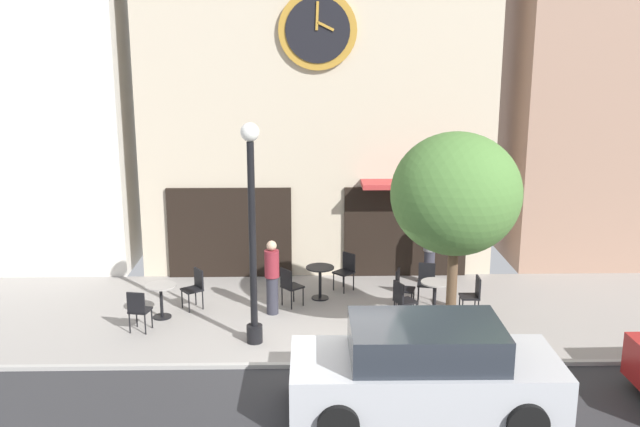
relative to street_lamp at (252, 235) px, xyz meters
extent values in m
cube|color=gray|center=(1.62, 1.48, -2.26)|extent=(26.01, 5.29, 0.05)
cube|color=#A8A5A0|center=(1.62, -1.15, -2.19)|extent=(26.01, 0.12, 0.08)
cube|color=beige|center=(1.34, 5.13, 2.33)|extent=(8.85, 2.01, 9.12)
cylinder|color=#B7842D|center=(1.34, 4.06, 3.85)|extent=(1.86, 0.10, 1.86)
cylinder|color=black|center=(1.34, 4.00, 3.85)|extent=(1.53, 0.04, 1.53)
cube|color=#B7842D|center=(1.53, 3.96, 3.95)|extent=(0.40, 0.03, 0.24)
cube|color=#B7842D|center=(1.33, 3.96, 4.18)|extent=(0.09, 0.03, 0.65)
cube|color=black|center=(-0.88, 4.08, -1.08)|extent=(3.10, 0.10, 2.30)
cube|color=black|center=(3.55, 4.08, -1.08)|extent=(3.10, 0.10, 2.30)
cube|color=#B23333|center=(3.82, 3.77, 0.22)|extent=(2.83, 0.90, 0.12)
cylinder|color=black|center=(0.00, 0.00, -2.05)|extent=(0.32, 0.32, 0.36)
cylinder|color=black|center=(0.00, 0.00, -0.21)|extent=(0.14, 0.14, 4.04)
sphere|color=white|center=(0.00, 0.00, 1.99)|extent=(0.36, 0.36, 0.36)
cylinder|color=brown|center=(3.84, -0.32, -1.12)|extent=(0.20, 0.20, 2.23)
ellipsoid|color=#4C7A38|center=(3.84, -0.32, 0.86)|extent=(2.46, 2.21, 2.33)
cylinder|color=black|center=(-2.10, 1.35, -1.87)|extent=(0.07, 0.07, 0.73)
cylinder|color=black|center=(-2.10, 1.35, -2.22)|extent=(0.40, 0.40, 0.03)
cylinder|color=gray|center=(-2.10, 1.35, -1.50)|extent=(0.67, 0.67, 0.03)
cylinder|color=black|center=(1.36, 2.44, -1.85)|extent=(0.07, 0.07, 0.76)
cylinder|color=black|center=(1.36, 2.44, -2.22)|extent=(0.40, 0.40, 0.03)
cylinder|color=black|center=(1.36, 2.44, -1.47)|extent=(0.65, 0.65, 0.03)
cylinder|color=black|center=(3.85, 1.38, -1.86)|extent=(0.07, 0.07, 0.75)
cylinder|color=black|center=(3.85, 1.38, -2.22)|extent=(0.40, 0.40, 0.03)
cylinder|color=gray|center=(3.85, 1.38, -1.48)|extent=(0.63, 0.63, 0.03)
cube|color=black|center=(4.58, 1.28, -1.78)|extent=(0.41, 0.41, 0.04)
cube|color=black|center=(4.76, 1.28, -1.56)|extent=(0.05, 0.38, 0.45)
cylinder|color=black|center=(4.42, 1.46, -2.01)|extent=(0.03, 0.03, 0.45)
cylinder|color=black|center=(4.41, 1.12, -2.01)|extent=(0.03, 0.03, 0.45)
cylinder|color=black|center=(4.76, 1.45, -2.01)|extent=(0.03, 0.03, 0.45)
cylinder|color=black|center=(4.75, 1.11, -2.01)|extent=(0.03, 0.03, 0.45)
cube|color=black|center=(3.25, 1.77, -1.78)|extent=(0.50, 0.50, 0.04)
cube|color=black|center=(3.08, 1.82, -1.56)|extent=(0.15, 0.38, 0.45)
cylinder|color=black|center=(3.37, 1.56, -2.01)|extent=(0.03, 0.03, 0.45)
cylinder|color=black|center=(3.47, 1.88, -2.01)|extent=(0.03, 0.03, 0.45)
cylinder|color=black|center=(3.04, 1.66, -2.01)|extent=(0.03, 0.03, 0.45)
cylinder|color=black|center=(3.14, 1.98, -2.01)|extent=(0.03, 0.03, 0.45)
cube|color=black|center=(3.16, 1.04, -1.78)|extent=(0.53, 0.53, 0.04)
cube|color=black|center=(2.99, 0.96, -1.56)|extent=(0.20, 0.36, 0.45)
cylinder|color=black|center=(3.38, 0.96, -2.01)|extent=(0.03, 0.03, 0.45)
cylinder|color=black|center=(3.24, 1.27, -2.01)|extent=(0.03, 0.03, 0.45)
cylinder|color=black|center=(3.07, 0.81, -2.01)|extent=(0.03, 0.03, 0.45)
cylinder|color=black|center=(2.93, 1.12, -2.01)|extent=(0.03, 0.03, 0.45)
cube|color=black|center=(-1.52, 1.86, -1.78)|extent=(0.56, 0.56, 0.04)
cube|color=black|center=(-1.37, 1.96, -1.56)|extent=(0.25, 0.33, 0.45)
cylinder|color=black|center=(-1.75, 1.89, -2.01)|extent=(0.03, 0.03, 0.45)
cylinder|color=black|center=(-1.56, 1.62, -2.01)|extent=(0.03, 0.03, 0.45)
cylinder|color=black|center=(-1.48, 2.09, -2.01)|extent=(0.03, 0.03, 0.45)
cylinder|color=black|center=(-1.28, 1.82, -2.01)|extent=(0.03, 0.03, 0.45)
cube|color=black|center=(-2.40, 0.63, -1.78)|extent=(0.47, 0.47, 0.04)
cube|color=black|center=(-2.43, 0.46, -1.56)|extent=(0.38, 0.12, 0.45)
cylinder|color=black|center=(-2.20, 0.76, -2.01)|extent=(0.03, 0.03, 0.45)
cylinder|color=black|center=(-2.53, 0.83, -2.01)|extent=(0.03, 0.03, 0.45)
cylinder|color=black|center=(-2.27, 0.43, -2.01)|extent=(0.03, 0.03, 0.45)
cylinder|color=black|center=(-2.60, 0.50, -2.01)|extent=(0.03, 0.03, 0.45)
cube|color=black|center=(3.78, 2.11, -1.78)|extent=(0.47, 0.47, 0.04)
cube|color=black|center=(3.81, 2.29, -1.56)|extent=(0.38, 0.11, 0.45)
cylinder|color=black|center=(3.58, 1.97, -2.01)|extent=(0.03, 0.03, 0.45)
cylinder|color=black|center=(3.91, 1.91, -2.01)|extent=(0.03, 0.03, 0.45)
cylinder|color=black|center=(3.64, 2.31, -2.01)|extent=(0.03, 0.03, 0.45)
cylinder|color=black|center=(3.98, 2.24, -2.01)|extent=(0.03, 0.03, 0.45)
cube|color=black|center=(0.73, 2.01, -1.78)|extent=(0.56, 0.56, 0.04)
cube|color=black|center=(0.59, 1.89, -1.56)|extent=(0.27, 0.32, 0.45)
cylinder|color=black|center=(0.97, 1.98, -2.01)|extent=(0.03, 0.03, 0.45)
cylinder|color=black|center=(0.75, 2.25, -2.01)|extent=(0.03, 0.03, 0.45)
cylinder|color=black|center=(0.70, 1.77, -2.01)|extent=(0.03, 0.03, 0.45)
cylinder|color=black|center=(0.49, 2.03, -2.01)|extent=(0.03, 0.03, 0.45)
cube|color=black|center=(1.94, 2.99, -1.78)|extent=(0.57, 0.57, 0.04)
cube|color=black|center=(2.07, 3.11, -1.56)|extent=(0.29, 0.30, 0.45)
cylinder|color=black|center=(1.70, 2.99, -2.01)|extent=(0.03, 0.03, 0.45)
cylinder|color=black|center=(1.93, 2.75, -2.01)|extent=(0.03, 0.03, 0.45)
cylinder|color=black|center=(1.94, 3.23, -2.01)|extent=(0.03, 0.03, 0.45)
cylinder|color=black|center=(2.18, 2.98, -2.01)|extent=(0.03, 0.03, 0.45)
cylinder|color=#2D2D38|center=(0.29, 1.53, -1.81)|extent=(0.27, 0.27, 0.85)
cylinder|color=maroon|center=(0.29, 1.53, -1.08)|extent=(0.33, 0.33, 0.60)
sphere|color=tan|center=(0.29, 1.53, -0.67)|extent=(0.22, 0.22, 0.22)
cylinder|color=#2D2D38|center=(4.07, 3.43, -1.81)|extent=(0.36, 0.36, 0.85)
cylinder|color=slate|center=(4.07, 3.43, -1.08)|extent=(0.45, 0.45, 0.60)
sphere|color=tan|center=(4.07, 3.43, -0.67)|extent=(0.22, 0.22, 0.22)
cube|color=#B7BABF|center=(2.93, -2.84, -1.64)|extent=(4.31, 1.83, 0.75)
cube|color=#262B33|center=(2.93, -2.84, -0.98)|extent=(2.42, 1.60, 0.60)
cylinder|color=black|center=(4.34, -3.75, -1.91)|extent=(0.64, 0.22, 0.64)
cylinder|color=black|center=(4.35, -1.95, -1.91)|extent=(0.64, 0.22, 0.64)
cylinder|color=black|center=(1.50, -3.73, -1.91)|extent=(0.64, 0.22, 0.64)
cylinder|color=black|center=(1.52, -1.93, -1.91)|extent=(0.64, 0.22, 0.64)
camera|label=1|loc=(1.02, -13.43, 3.73)|focal=40.52mm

